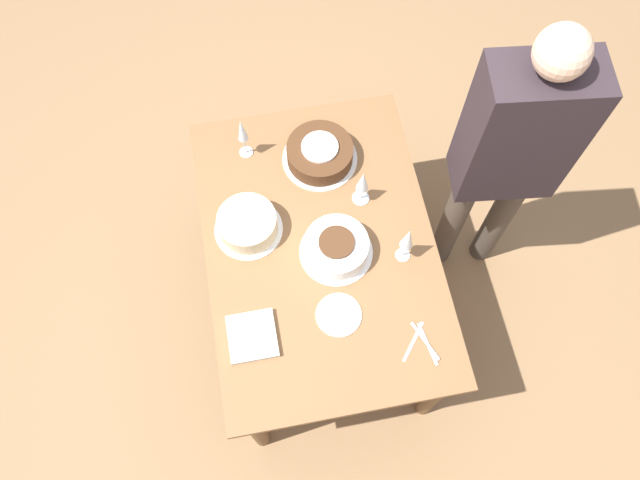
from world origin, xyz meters
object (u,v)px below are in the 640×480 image
wine_glass_far (242,132)px  person_cutting (511,151)px  cake_front_chocolate (320,153)px  wine_glass_near (363,182)px  cake_center_white (336,248)px  cake_back_decorated (248,224)px  wine_glass_extra (408,239)px

wine_glass_far → person_cutting: bearing=-108.3°
cake_front_chocolate → wine_glass_near: 0.27m
wine_glass_near → person_cutting: person_cutting is taller
cake_center_white → cake_back_decorated: 0.37m
cake_back_decorated → person_cutting: bearing=-88.3°
wine_glass_extra → cake_center_white: bearing=76.6°
cake_center_white → person_cutting: bearing=-74.9°
cake_front_chocolate → wine_glass_extra: size_ratio=1.39×
cake_center_white → cake_front_chocolate: size_ratio=0.92×
cake_back_decorated → wine_glass_far: wine_glass_far is taller
wine_glass_near → wine_glass_extra: wine_glass_extra is taller
cake_center_white → cake_front_chocolate: 0.44m
wine_glass_far → wine_glass_extra: wine_glass_far is taller
cake_front_chocolate → person_cutting: (-0.24, -0.70, 0.19)m
cake_front_chocolate → cake_back_decorated: (-0.27, 0.34, 0.00)m
cake_center_white → person_cutting: 0.77m
cake_front_chocolate → person_cutting: bearing=-109.0°
wine_glass_far → wine_glass_extra: 0.80m
wine_glass_near → wine_glass_far: bearing=54.7°
wine_glass_extra → person_cutting: 0.53m
cake_center_white → person_cutting: (0.19, -0.72, 0.19)m
cake_center_white → cake_back_decorated: size_ratio=1.06×
cake_back_decorated → wine_glass_extra: wine_glass_extra is taller
cake_back_decorated → wine_glass_far: bearing=-6.3°
wine_glass_far → cake_front_chocolate: bearing=-106.6°
cake_back_decorated → wine_glass_far: size_ratio=1.17×
cake_front_chocolate → wine_glass_far: (0.09, 0.30, 0.11)m
cake_center_white → cake_back_decorated: cake_center_white is taller
wine_glass_extra → person_cutting: bearing=-61.1°
cake_back_decorated → wine_glass_extra: 0.64m
wine_glass_extra → person_cutting: (0.26, -0.46, 0.08)m
cake_center_white → wine_glass_far: wine_glass_far is taller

